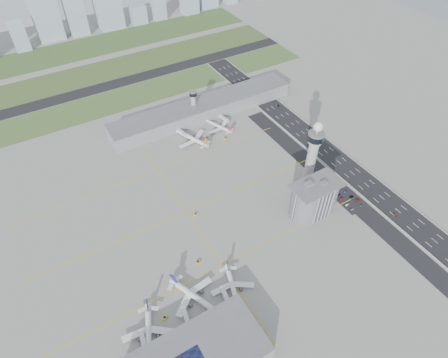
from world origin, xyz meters
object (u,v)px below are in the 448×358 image
tug_0 (165,318)px  car_lot_2 (342,198)px  car_lot_8 (351,197)px  jet_bridge_far_1 (220,117)px  car_lot_9 (346,192)px  tug_1 (180,287)px  car_hw_0 (395,215)px  car_lot_4 (330,189)px  control_tower (313,151)px  jet_bridge_near_2 (229,305)px  secondary_tower (193,102)px  airplane_far_a (192,136)px  car_lot_5 (326,185)px  jet_bridge_near_1 (189,328)px  car_lot_0 (352,209)px  car_lot_7 (357,200)px  airplane_near_a (148,333)px  tug_3 (196,214)px  jet_bridge_far_0 (178,131)px  car_lot_1 (347,205)px  car_lot_10 (341,186)px  car_hw_2 (278,106)px  tug_2 (198,262)px  tug_5 (225,138)px  car_lot_3 (338,195)px  jet_bridge_near_0 (146,352)px  car_lot_6 (362,206)px  tug_4 (207,138)px  car_lot_11 (333,180)px

tug_0 → car_lot_2: bearing=-122.4°
car_lot_8 → jet_bridge_far_1: bearing=23.9°
car_lot_2 → car_lot_9: 9.53m
tug_1 → car_hw_0: 186.62m
car_lot_4 → control_tower: bearing=32.4°
jet_bridge_near_2 → secondary_tower: bearing=-11.5°
car_lot_2 → airplane_far_a: bearing=28.1°
secondary_tower → car_lot_5: secondary_tower is taller
jet_bridge_near_1 → car_hw_0: jet_bridge_near_1 is taller
car_lot_0 → car_lot_7: 12.78m
jet_bridge_far_1 → car_lot_8: size_ratio=3.64×
control_tower → car_lot_0: control_tower is taller
airplane_near_a → car_hw_0: airplane_near_a is taller
tug_3 → car_lot_7: size_ratio=0.61×
car_hw_0 → car_lot_7: bearing=127.0°
jet_bridge_near_1 → jet_bridge_far_0: 210.89m
tug_1 → car_lot_7: size_ratio=0.74×
jet_bridge_far_0 → car_lot_1: bearing=15.9°
airplane_far_a → car_lot_2: bearing=-173.4°
car_lot_10 → car_hw_0: bearing=-167.2°
car_lot_7 → car_hw_2: size_ratio=1.10×
car_hw_0 → car_hw_2: (13.63, 181.17, -0.03)m
secondary_tower → tug_2: bearing=-116.6°
jet_bridge_far_1 → car_hw_0: 202.18m
jet_bridge_far_1 → tug_2: 184.84m
car_hw_2 → car_lot_4: bearing=-105.3°
airplane_near_a → car_lot_1: 190.82m
tug_5 → car_lot_3: bearing=70.5°
airplane_far_a → jet_bridge_near_2: 184.57m
jet_bridge_near_0 → car_lot_6: 206.63m
jet_bridge_near_2 → car_lot_9: size_ratio=3.78×
tug_1 → car_lot_1: tug_1 is taller
tug_4 → jet_bridge_near_0: bearing=-60.8°
tug_1 → control_tower: bearing=-45.7°
airplane_near_a → tug_4: airplane_near_a is taller
tug_5 → jet_bridge_near_0: bearing=6.3°
airplane_far_a → car_lot_10: (86.05, -126.60, -5.36)m
car_lot_3 → car_lot_10: size_ratio=1.06×
car_lot_4 → car_lot_5: car_lot_4 is taller
secondary_tower → car_lot_4: 171.14m
tug_3 → car_lot_3: (118.15, -43.93, -0.16)m
airplane_far_a → car_lot_6: size_ratio=10.53×
airplane_near_a → tug_0: size_ratio=11.79×
airplane_near_a → jet_bridge_near_1: airplane_near_a is taller
tug_2 → jet_bridge_near_0: bearing=118.8°
car_lot_10 → control_tower: bearing=42.1°
airplane_near_a → car_hw_0: 216.40m
jet_bridge_near_1 → car_lot_11: jet_bridge_near_1 is taller
jet_bridge_near_0 → car_lot_6: bearing=-74.3°
tug_0 → car_lot_8: size_ratio=0.90×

